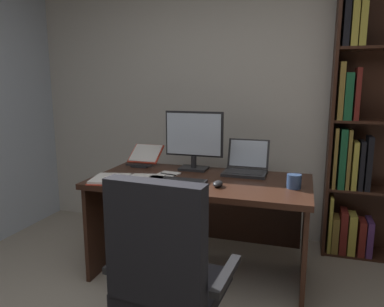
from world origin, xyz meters
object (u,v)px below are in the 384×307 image
laptop (246,166)px  reading_stand_with_book (145,156)px  computer_mouse (218,184)px  coffee_mug (294,181)px  desk (203,203)px  open_binder (128,179)px  monitor (194,141)px  keyboard (176,181)px  office_chair (167,288)px  notepad (166,175)px  bookshelf (377,133)px  pen (168,174)px

laptop → reading_stand_with_book: laptop is taller
computer_mouse → coffee_mug: size_ratio=1.10×
desk → open_binder: bearing=-148.6°
monitor → open_binder: (-0.34, -0.48, -0.22)m
laptop → keyboard: (-0.42, -0.43, -0.04)m
computer_mouse → open_binder: (-0.64, -0.05, -0.01)m
office_chair → notepad: 1.05m
bookshelf → monitor: bearing=-161.6°
keyboard → pen: (-0.12, 0.17, 0.00)m
reading_stand_with_book → desk: bearing=-22.5°
office_chair → bookshelf: bearing=59.1°
notepad → pen: pen is taller
open_binder → desk: bearing=19.7°
monitor → coffee_mug: monitor is taller
desk → bookshelf: size_ratio=0.69×
laptop → computer_mouse: 0.45m
open_binder → pen: open_binder is taller
laptop → bookshelf: bearing=25.1°
bookshelf → computer_mouse: size_ratio=21.77×
open_binder → notepad: 0.30m
computer_mouse → reading_stand_with_book: (-0.75, 0.48, 0.06)m
bookshelf → laptop: bearing=-154.9°
bookshelf → notepad: bookshelf is taller
computer_mouse → reading_stand_with_book: 0.89m
monitor → coffee_mug: (0.78, -0.31, -0.19)m
office_chair → open_binder: 0.97m
monitor → pen: bearing=-115.5°
monitor → computer_mouse: size_ratio=4.52×
monitor → reading_stand_with_book: size_ratio=1.78×
reading_stand_with_book → pen: reading_stand_with_book is taller
computer_mouse → pen: (-0.42, 0.17, -0.01)m
keyboard → reading_stand_with_book: bearing=133.3°
open_binder → notepad: bearing=35.8°
computer_mouse → pen: bearing=157.9°
desk → monitor: bearing=124.4°
computer_mouse → coffee_mug: bearing=13.2°
computer_mouse → open_binder: bearing=-175.6°
bookshelf → office_chair: bookshelf is taller
office_chair → coffee_mug: office_chair is taller
computer_mouse → notepad: 0.47m
office_chair → monitor: size_ratio=2.14×
monitor → notepad: (-0.14, -0.26, -0.23)m
desk → coffee_mug: bearing=-10.8°
reading_stand_with_book → open_binder: size_ratio=0.47×
monitor → laptop: size_ratio=1.46×
computer_mouse → coffee_mug: 0.50m
keyboard → reading_stand_with_book: size_ratio=1.59×
reading_stand_with_book → pen: bearing=-43.0°
laptop → coffee_mug: laptop is taller
monitor → keyboard: monitor is taller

